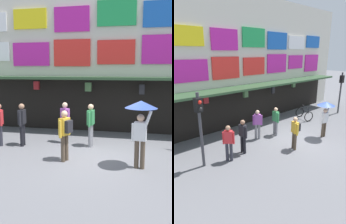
% 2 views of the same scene
% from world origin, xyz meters
% --- Properties ---
extents(ground_plane, '(80.00, 80.00, 0.00)m').
position_xyz_m(ground_plane, '(0.00, 0.00, 0.00)').
color(ground_plane, slate).
extents(shopfront, '(18.00, 2.60, 8.00)m').
position_xyz_m(shopfront, '(0.00, 4.57, 3.96)').
color(shopfront, beige).
rests_on(shopfront, ground).
extents(pedestrian_in_purple, '(0.25, 0.53, 1.68)m').
position_xyz_m(pedestrian_in_purple, '(-0.63, 1.27, 0.95)').
color(pedestrian_in_purple, gray).
rests_on(pedestrian_in_purple, ground).
extents(pedestrian_in_yellow, '(0.26, 0.53, 1.68)m').
position_xyz_m(pedestrian_in_yellow, '(-3.28, 0.81, 0.95)').
color(pedestrian_in_yellow, black).
rests_on(pedestrian_in_yellow, ground).
extents(pedestrian_with_umbrella, '(0.96, 0.96, 2.08)m').
position_xyz_m(pedestrian_with_umbrella, '(1.28, -0.69, 1.64)').
color(pedestrian_with_umbrella, brown).
rests_on(pedestrian_with_umbrella, ground).
extents(pedestrian_in_green, '(0.44, 0.39, 1.68)m').
position_xyz_m(pedestrian_in_green, '(-1.76, 1.55, 0.95)').
color(pedestrian_in_green, gray).
rests_on(pedestrian_in_green, ground).
extents(pedestrian_in_white, '(0.44, 0.50, 1.68)m').
position_xyz_m(pedestrian_in_white, '(-1.11, -0.54, 0.98)').
color(pedestrian_in_white, brown).
rests_on(pedestrian_in_white, ground).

